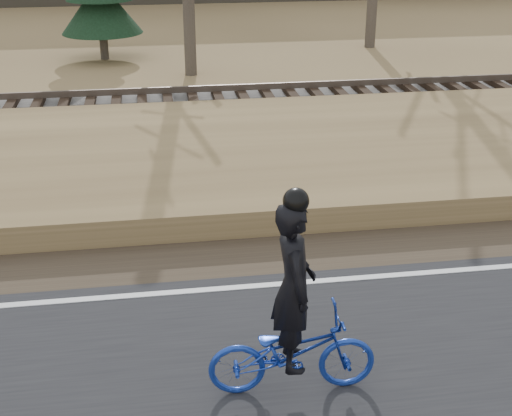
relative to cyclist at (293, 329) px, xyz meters
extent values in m
plane|color=#977A4D|center=(0.90, 2.03, -0.82)|extent=(120.00, 120.00, 0.00)
cube|color=black|center=(0.90, -0.47, -0.79)|extent=(120.00, 6.00, 0.06)
cube|color=silver|center=(0.90, 2.23, -0.76)|extent=(120.00, 0.12, 0.01)
cube|color=#473A2B|center=(0.90, 3.23, -0.80)|extent=(120.00, 1.60, 0.04)
cube|color=#977A4D|center=(0.90, 6.23, -0.60)|extent=(120.00, 5.00, 0.44)
cube|color=slate|center=(0.90, 10.03, -0.60)|extent=(120.00, 3.00, 0.45)
cube|color=black|center=(0.90, 10.03, -0.30)|extent=(120.00, 2.40, 0.14)
cube|color=brown|center=(0.90, 9.31, -0.16)|extent=(120.00, 0.07, 0.15)
cube|color=brown|center=(0.90, 10.75, -0.16)|extent=(120.00, 0.07, 0.15)
imported|color=#163298|center=(0.00, 0.00, -0.29)|extent=(1.82, 0.71, 0.94)
imported|color=black|center=(0.00, 0.00, 0.51)|extent=(0.47, 0.70, 1.85)
sphere|color=black|center=(0.00, 0.00, 1.46)|extent=(0.26, 0.26, 0.26)
cylinder|color=#50483B|center=(-2.69, 17.72, -0.26)|extent=(0.28, 0.28, 1.13)
cone|color=black|center=(-2.69, 17.72, 0.85)|extent=(2.60, 2.60, 1.65)
camera|label=1|loc=(-1.34, -6.16, 4.17)|focal=50.00mm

